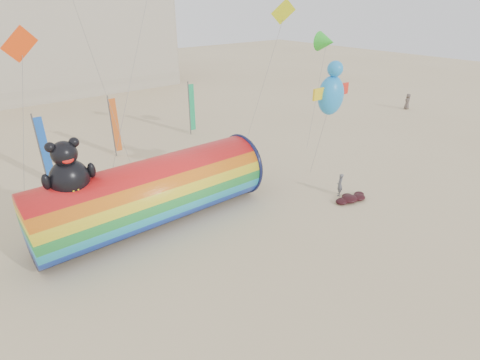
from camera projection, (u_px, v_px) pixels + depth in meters
ground at (249, 227)px, 22.11m from camera, size 160.00×160.00×0.00m
windsock_assembly at (153, 191)px, 21.82m from camera, size 13.65×4.16×6.29m
kite_handler at (340, 185)px, 25.41m from camera, size 0.68×0.67×1.58m
fabric_bundle at (351, 198)px, 24.99m from camera, size 2.62×1.35×0.41m
festival_banners at (124, 125)px, 31.28m from camera, size 14.64×2.82×5.20m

